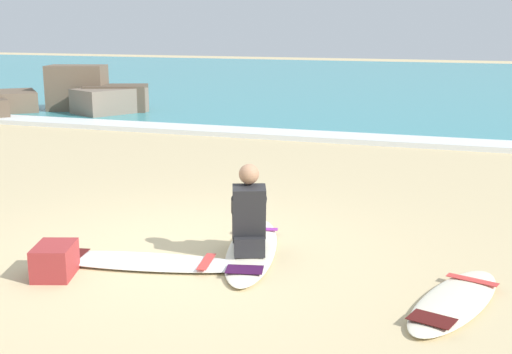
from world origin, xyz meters
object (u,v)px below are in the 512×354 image
object	(u,v)px
surfboard_spare_near	(143,261)
beach_bag	(55,261)
surfboard_spare_far	(454,301)
surfboard_main	(252,249)
surfer_seated	(249,218)

from	to	relation	value
surfboard_spare_near	beach_bag	world-z (taller)	beach_bag
surfboard_spare_far	beach_bag	xyz separation A→B (m)	(-3.75, -0.54, 0.12)
surfboard_spare_near	surfboard_main	bearing A→B (deg)	37.13
surfboard_main	beach_bag	size ratio (longest dim) A/B	4.74
surfer_seated	surfboard_spare_far	xyz separation A→B (m)	(2.13, -0.59, -0.40)
surfboard_spare_near	beach_bag	xyz separation A→B (m)	(-0.66, -0.56, 0.12)
beach_bag	surfboard_main	bearing A→B (deg)	38.31
surfboard_main	surfboard_spare_far	bearing A→B (deg)	-18.80
surfboard_spare_near	surfer_seated	bearing A→B (deg)	30.66
surfer_seated	surfboard_spare_near	distance (m)	1.18
surfboard_spare_far	beach_bag	world-z (taller)	beach_bag
surfboard_main	surfer_seated	distance (m)	0.43
surfboard_main	surfer_seated	xyz separation A→B (m)	(0.02, -0.15, 0.40)
surfer_seated	beach_bag	xyz separation A→B (m)	(-1.62, -1.13, -0.28)
surfboard_spare_near	surfboard_spare_far	bearing A→B (deg)	-0.31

